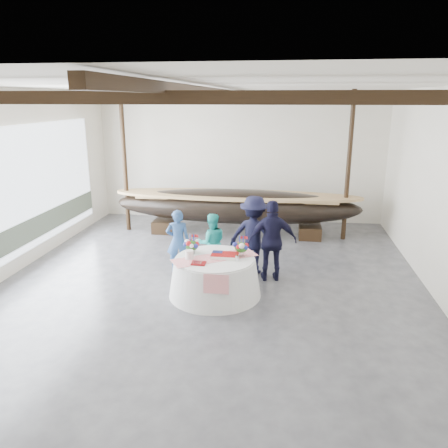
# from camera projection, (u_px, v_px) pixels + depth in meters

# --- Properties ---
(floor) EXTENTS (10.00, 12.00, 0.01)m
(floor) POSITION_uv_depth(u_px,v_px,m) (210.00, 285.00, 10.27)
(floor) COLOR #3D3D42
(floor) RESTS_ON ground
(wall_back) EXTENTS (10.00, 0.02, 4.50)m
(wall_back) POSITION_uv_depth(u_px,v_px,m) (239.00, 157.00, 15.35)
(wall_back) COLOR silver
(wall_back) RESTS_ON ground
(wall_front) EXTENTS (10.00, 0.02, 4.50)m
(wall_front) POSITION_uv_depth(u_px,v_px,m) (92.00, 327.00, 3.94)
(wall_front) COLOR silver
(wall_front) RESTS_ON ground
(wall_left) EXTENTS (0.02, 12.00, 4.50)m
(wall_left) POSITION_uv_depth(u_px,v_px,m) (2.00, 185.00, 10.34)
(wall_left) COLOR silver
(wall_left) RESTS_ON ground
(ceiling) EXTENTS (10.00, 12.00, 0.01)m
(ceiling) POSITION_uv_depth(u_px,v_px,m) (208.00, 85.00, 9.02)
(ceiling) COLOR white
(ceiling) RESTS_ON wall_back
(pavilion_structure) EXTENTS (9.80, 11.76, 4.50)m
(pavilion_structure) POSITION_uv_depth(u_px,v_px,m) (214.00, 109.00, 9.85)
(pavilion_structure) COLOR black
(pavilion_structure) RESTS_ON ground
(open_bay) EXTENTS (0.03, 7.00, 3.20)m
(open_bay) POSITION_uv_depth(u_px,v_px,m) (30.00, 194.00, 11.40)
(open_bay) COLOR silver
(open_bay) RESTS_ON ground
(longboat_display) EXTENTS (7.85, 1.57, 1.47)m
(longboat_display) POSITION_uv_depth(u_px,v_px,m) (236.00, 206.00, 13.89)
(longboat_display) COLOR black
(longboat_display) RESTS_ON ground
(banquet_table) EXTENTS (2.05, 2.05, 0.88)m
(banquet_table) POSITION_uv_depth(u_px,v_px,m) (215.00, 276.00, 9.69)
(banquet_table) COLOR silver
(banquet_table) RESTS_ON ground
(tabletop_items) EXTENTS (1.90, 1.47, 0.40)m
(tabletop_items) POSITION_uv_depth(u_px,v_px,m) (214.00, 249.00, 9.65)
(tabletop_items) COLOR red
(tabletop_items) RESTS_ON banquet_table
(guest_woman_blue) EXTENTS (0.65, 0.49, 1.61)m
(guest_woman_blue) POSITION_uv_depth(u_px,v_px,m) (178.00, 241.00, 10.90)
(guest_woman_blue) COLOR navy
(guest_woman_blue) RESTS_ON ground
(guest_woman_teal) EXTENTS (0.86, 0.75, 1.51)m
(guest_woman_teal) POSITION_uv_depth(u_px,v_px,m) (212.00, 243.00, 10.93)
(guest_woman_teal) COLOR #22B3AB
(guest_woman_teal) RESTS_ON ground
(guest_man_left) EXTENTS (1.41, 1.01, 1.97)m
(guest_man_left) POSITION_uv_depth(u_px,v_px,m) (254.00, 235.00, 10.78)
(guest_man_left) COLOR black
(guest_man_left) RESTS_ON ground
(guest_man_right) EXTENTS (1.21, 0.65, 1.97)m
(guest_man_right) POSITION_uv_depth(u_px,v_px,m) (272.00, 241.00, 10.34)
(guest_man_right) COLOR black
(guest_man_right) RESTS_ON ground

